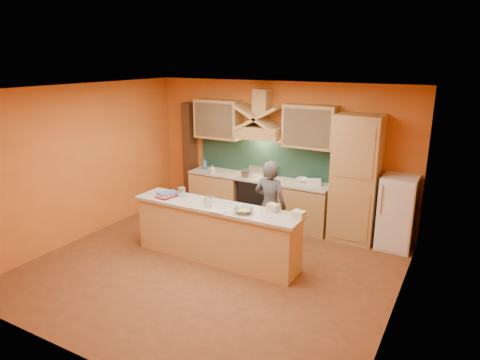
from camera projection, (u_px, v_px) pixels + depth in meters
The scene contains 36 objects.
floor at pixel (212, 267), 6.84m from camera, with size 5.50×5.00×0.01m, color brown.
ceiling at pixel (208, 89), 6.06m from camera, with size 5.50×5.00×0.01m, color white.
wall_back at pixel (278, 152), 8.55m from camera, with size 5.50×0.02×2.80m, color orange.
wall_front at pixel (77, 245), 4.35m from camera, with size 5.50×0.02×2.80m, color orange.
wall_left at pixel (83, 163), 7.74m from camera, with size 0.02×5.00×2.80m, color orange.
wall_right at pixel (401, 215), 5.17m from camera, with size 0.02×5.00×2.80m, color orange.
base_cabinet_left at pixel (218, 193), 9.15m from camera, with size 1.10×0.60×0.86m, color tan.
base_cabinet_right at pixel (301, 208), 8.27m from camera, with size 1.10×0.60×0.86m, color tan.
counter_top at pixel (258, 178), 8.58m from camera, with size 3.00×0.62×0.04m, color #BBB19E.
stove at pixel (258, 199), 8.70m from camera, with size 0.60×0.58×0.90m, color black.
backsplash at pixel (264, 158), 8.72m from camera, with size 3.00×0.03×0.70m, color #18342A.
range_hood at pixel (260, 132), 8.36m from camera, with size 0.92×0.50×0.24m, color tan.
hood_chimney at pixel (262, 102), 8.29m from camera, with size 0.30×0.30×0.50m, color tan.
upper_cabinet_left at pixel (218, 119), 8.84m from camera, with size 1.00×0.35×0.80m, color tan.
upper_cabinet_right at pixel (310, 127), 7.91m from camera, with size 1.00×0.35×0.80m, color tan.
pantry_column at pixel (356, 179), 7.60m from camera, with size 0.80×0.60×2.30m, color tan.
fridge at pixel (397, 213), 7.39m from camera, with size 0.58×0.60×1.30m, color white.
trim_column_left at pixel (190, 155), 9.45m from camera, with size 0.20×0.30×2.30m, color #472816.
island_body at pixel (216, 234), 7.02m from camera, with size 2.80×0.55×0.88m, color #E1B873.
island_top at pixel (216, 207), 6.88m from camera, with size 2.90×0.62×0.05m, color #BBB19E.
person at pixel (270, 206), 7.30m from camera, with size 0.58×0.38×1.59m, color #4C4C51.
pot_large at pixel (246, 175), 8.54m from camera, with size 0.23×0.23×0.15m, color #AFAEB5.
pot_small at pixel (268, 176), 8.50m from camera, with size 0.22×0.22×0.12m, color #BCBBC3.
soap_bottle_a at pixel (213, 169), 8.80m from camera, with size 0.08×0.08×0.18m, color white.
soap_bottle_b at pixel (205, 163), 9.14m from camera, with size 0.10×0.10×0.26m, color #366497.
bowl_back at pixel (302, 180), 8.26m from camera, with size 0.22×0.22×0.07m, color white.
dish_rack at pixel (313, 182), 8.05m from camera, with size 0.28×0.22×0.10m, color white.
book_lower at pixel (162, 195), 7.35m from camera, with size 0.26×0.35×0.03m, color #A2393F.
book_upper at pixel (165, 191), 7.47m from camera, with size 0.23×0.32×0.02m, color #446C96.
jar_large at pixel (182, 192), 7.29m from camera, with size 0.12×0.12×0.16m, color white.
jar_small at pixel (207, 202), 6.81m from camera, with size 0.12×0.12×0.14m, color white.
kitchen_scale at pixel (210, 199), 7.01m from camera, with size 0.11×0.11×0.09m, color white.
mixing_bowl at pixel (244, 211), 6.53m from camera, with size 0.29×0.29×0.07m, color silver.
cloth at pixel (218, 211), 6.59m from camera, with size 0.22×0.16×0.01m, color beige.
grocery_bag_a at pixel (273, 208), 6.60m from camera, with size 0.18×0.14×0.12m, color beige.
grocery_bag_b at pixel (299, 215), 6.31m from camera, with size 0.18×0.14×0.11m, color beige.
Camera 1 is at (3.39, -5.19, 3.25)m, focal length 32.00 mm.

